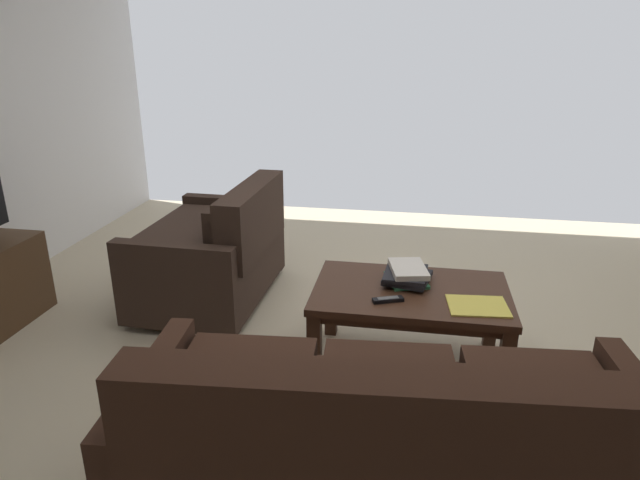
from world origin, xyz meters
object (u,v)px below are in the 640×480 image
(coffee_table, at_px, (410,301))
(loose_magazine, at_px, (478,306))
(book_stack, at_px, (407,274))
(loveseat_near, at_px, (216,251))
(sofa_main, at_px, (389,448))
(tv_remote, at_px, (388,300))

(coffee_table, height_order, loose_magazine, loose_magazine)
(book_stack, distance_m, loose_magazine, 0.43)
(loveseat_near, bearing_deg, loose_magazine, 155.25)
(sofa_main, height_order, loose_magazine, sofa_main)
(loose_magazine, bearing_deg, loveseat_near, -119.94)
(book_stack, relative_size, tv_remote, 1.90)
(loveseat_near, height_order, coffee_table, loveseat_near)
(coffee_table, bearing_deg, loose_magazine, 156.31)
(loveseat_near, xyz_separation_m, loose_magazine, (-1.67, 0.77, 0.11))
(sofa_main, relative_size, tv_remote, 11.75)
(tv_remote, bearing_deg, coffee_table, -124.58)
(loveseat_near, distance_m, book_stack, 1.42)
(loose_magazine, bearing_deg, sofa_main, -26.59)
(coffee_table, height_order, book_stack, book_stack)
(tv_remote, bearing_deg, book_stack, -108.95)
(loveseat_near, distance_m, coffee_table, 1.48)
(loveseat_near, height_order, book_stack, loveseat_near)
(sofa_main, bearing_deg, coffee_table, -92.61)
(loveseat_near, relative_size, loose_magazine, 3.97)
(coffee_table, distance_m, tv_remote, 0.22)
(loveseat_near, bearing_deg, tv_remote, 147.12)
(book_stack, bearing_deg, sofa_main, 88.83)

